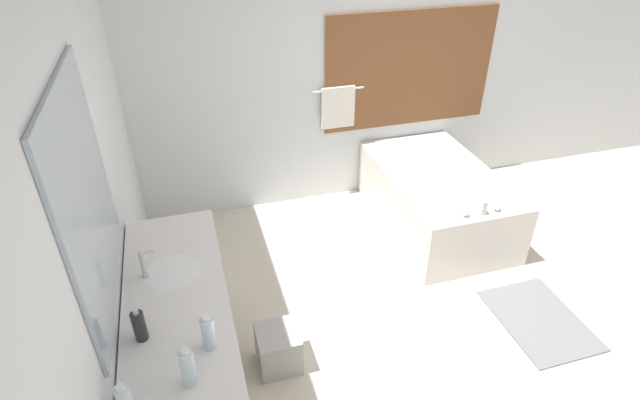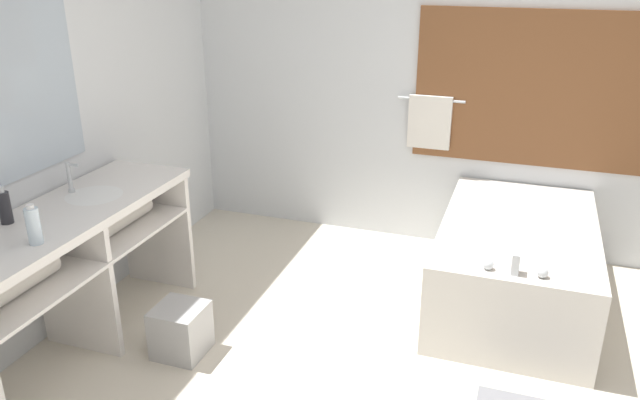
{
  "view_description": "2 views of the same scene",
  "coord_description": "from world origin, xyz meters",
  "px_view_note": "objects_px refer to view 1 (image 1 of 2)",
  "views": [
    {
      "loc": [
        -1.72,
        -2.06,
        2.78
      ],
      "look_at": [
        -0.86,
        0.87,
        0.83
      ],
      "focal_mm": 28.0,
      "sensor_mm": 36.0,
      "label": 1
    },
    {
      "loc": [
        0.41,
        -2.42,
        2.17
      ],
      "look_at": [
        -0.68,
        0.74,
        0.84
      ],
      "focal_mm": 35.0,
      "sensor_mm": 36.0,
      "label": 2
    }
  ],
  "objects_px": {
    "water_bottle_2": "(188,367)",
    "waste_bin": "(278,349)",
    "water_bottle_3": "(208,333)",
    "bathtub": "(436,196)",
    "soap_dispenser": "(139,326)"
  },
  "relations": [
    {
      "from": "water_bottle_2",
      "to": "waste_bin",
      "type": "xyz_separation_m",
      "value": [
        0.52,
        0.69,
        -0.82
      ]
    },
    {
      "from": "bathtub",
      "to": "soap_dispenser",
      "type": "relative_size",
      "value": 7.94
    },
    {
      "from": "water_bottle_3",
      "to": "waste_bin",
      "type": "bearing_deg",
      "value": 50.73
    },
    {
      "from": "water_bottle_3",
      "to": "soap_dispenser",
      "type": "height_order",
      "value": "water_bottle_3"
    },
    {
      "from": "water_bottle_3",
      "to": "waste_bin",
      "type": "height_order",
      "value": "water_bottle_3"
    },
    {
      "from": "water_bottle_2",
      "to": "water_bottle_3",
      "type": "xyz_separation_m",
      "value": [
        0.11,
        0.18,
        -0.01
      ]
    },
    {
      "from": "bathtub",
      "to": "water_bottle_3",
      "type": "height_order",
      "value": "water_bottle_3"
    },
    {
      "from": "bathtub",
      "to": "water_bottle_3",
      "type": "relative_size",
      "value": 7.82
    },
    {
      "from": "water_bottle_2",
      "to": "soap_dispenser",
      "type": "distance_m",
      "value": 0.39
    },
    {
      "from": "soap_dispenser",
      "to": "water_bottle_2",
      "type": "bearing_deg",
      "value": -57.43
    },
    {
      "from": "water_bottle_3",
      "to": "soap_dispenser",
      "type": "bearing_deg",
      "value": 155.12
    },
    {
      "from": "soap_dispenser",
      "to": "bathtub",
      "type": "bearing_deg",
      "value": 32.0
    },
    {
      "from": "water_bottle_3",
      "to": "waste_bin",
      "type": "xyz_separation_m",
      "value": [
        0.42,
        0.51,
        -0.81
      ]
    },
    {
      "from": "water_bottle_2",
      "to": "soap_dispenser",
      "type": "xyz_separation_m",
      "value": [
        -0.21,
        0.33,
        -0.01
      ]
    },
    {
      "from": "water_bottle_2",
      "to": "waste_bin",
      "type": "distance_m",
      "value": 1.19
    }
  ]
}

